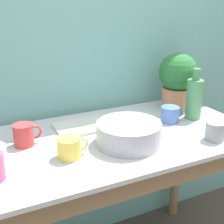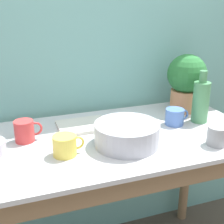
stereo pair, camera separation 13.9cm
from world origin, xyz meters
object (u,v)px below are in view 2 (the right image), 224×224
(bottle_tall, at_px, (201,101))
(mug_red, at_px, (25,131))
(mug_grey, at_px, (218,136))
(bowl_wash_large, at_px, (127,134))
(mug_yellow, at_px, (65,145))
(tray_board, at_px, (83,126))
(potted_plant, at_px, (186,80))
(mug_blue, at_px, (175,117))

(bottle_tall, height_order, mug_red, bottle_tall)
(mug_grey, relative_size, mug_red, 0.98)
(bowl_wash_large, distance_m, mug_yellow, 0.27)
(mug_yellow, height_order, tray_board, mug_yellow)
(potted_plant, bearing_deg, mug_red, -172.47)
(mug_yellow, distance_m, mug_grey, 0.65)
(bottle_tall, xyz_separation_m, tray_board, (-0.58, 0.13, -0.10))
(potted_plant, height_order, mug_yellow, potted_plant)
(bowl_wash_large, bearing_deg, potted_plant, 32.39)
(mug_grey, xyz_separation_m, tray_board, (-0.50, 0.38, -0.03))
(potted_plant, height_order, tray_board, potted_plant)
(mug_yellow, bearing_deg, mug_grey, -11.31)
(mug_grey, bearing_deg, mug_yellow, 168.69)
(mug_red, bearing_deg, mug_blue, -4.22)
(bowl_wash_large, height_order, mug_red, bowl_wash_large)
(bowl_wash_large, distance_m, tray_board, 0.29)
(mug_red, bearing_deg, mug_yellow, -53.19)
(mug_red, bearing_deg, bowl_wash_large, -24.17)
(tray_board, bearing_deg, mug_blue, -15.10)
(potted_plant, xyz_separation_m, tray_board, (-0.61, -0.05, -0.16))
(bowl_wash_large, relative_size, mug_yellow, 2.16)
(bottle_tall, xyz_separation_m, mug_grey, (-0.08, -0.25, -0.07))
(potted_plant, height_order, mug_blue, potted_plant)
(mug_yellow, relative_size, mug_grey, 1.08)
(tray_board, bearing_deg, mug_grey, -37.44)
(mug_blue, bearing_deg, bowl_wash_large, -157.36)
(potted_plant, distance_m, mug_grey, 0.46)
(mug_yellow, xyz_separation_m, tray_board, (0.14, 0.25, -0.03))
(bowl_wash_large, height_order, mug_yellow, bowl_wash_large)
(bottle_tall, distance_m, mug_red, 0.87)
(potted_plant, xyz_separation_m, bowl_wash_large, (-0.48, -0.30, -0.12))
(bowl_wash_large, xyz_separation_m, mug_yellow, (-0.27, -0.00, -0.01))
(bottle_tall, xyz_separation_m, mug_blue, (-0.14, 0.01, -0.07))
(mug_blue, distance_m, tray_board, 0.46)
(mug_grey, distance_m, mug_red, 0.84)
(mug_yellow, height_order, mug_red, mug_red)
(bowl_wash_large, height_order, bottle_tall, bottle_tall)
(mug_blue, xyz_separation_m, tray_board, (-0.44, 0.12, -0.03))
(mug_blue, bearing_deg, mug_yellow, -166.98)
(bottle_tall, bearing_deg, mug_red, 175.92)
(bowl_wash_large, height_order, mug_grey, bowl_wash_large)
(mug_red, bearing_deg, mug_grey, -22.06)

